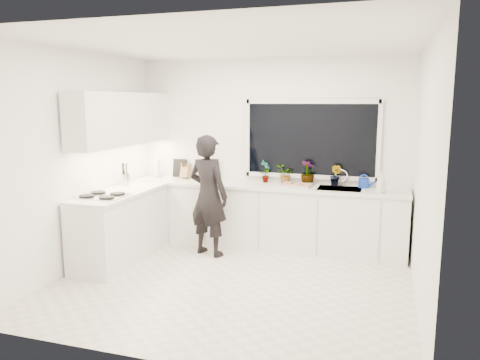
% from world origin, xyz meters
% --- Properties ---
extents(floor, '(4.00, 3.50, 0.02)m').
position_xyz_m(floor, '(0.00, 0.00, -0.01)').
color(floor, beige).
rests_on(floor, ground).
extents(wall_back, '(4.00, 0.02, 2.70)m').
position_xyz_m(wall_back, '(0.00, 1.76, 1.35)').
color(wall_back, white).
rests_on(wall_back, ground).
extents(wall_left, '(0.02, 3.50, 2.70)m').
position_xyz_m(wall_left, '(-2.01, 0.00, 1.35)').
color(wall_left, white).
rests_on(wall_left, ground).
extents(wall_right, '(0.02, 3.50, 2.70)m').
position_xyz_m(wall_right, '(2.01, 0.00, 1.35)').
color(wall_right, white).
rests_on(wall_right, ground).
extents(ceiling, '(4.00, 3.50, 0.02)m').
position_xyz_m(ceiling, '(0.00, 0.00, 2.71)').
color(ceiling, white).
rests_on(ceiling, wall_back).
extents(window, '(1.80, 0.02, 1.00)m').
position_xyz_m(window, '(0.60, 1.73, 1.55)').
color(window, black).
rests_on(window, wall_back).
extents(base_cabinets_back, '(3.92, 0.58, 0.88)m').
position_xyz_m(base_cabinets_back, '(0.00, 1.45, 0.44)').
color(base_cabinets_back, white).
rests_on(base_cabinets_back, floor).
extents(base_cabinets_left, '(0.58, 1.60, 0.88)m').
position_xyz_m(base_cabinets_left, '(-1.67, 0.35, 0.44)').
color(base_cabinets_left, white).
rests_on(base_cabinets_left, floor).
extents(countertop_back, '(3.94, 0.62, 0.04)m').
position_xyz_m(countertop_back, '(0.00, 1.44, 0.90)').
color(countertop_back, silver).
rests_on(countertop_back, base_cabinets_back).
extents(countertop_left, '(0.62, 1.60, 0.04)m').
position_xyz_m(countertop_left, '(-1.67, 0.35, 0.90)').
color(countertop_left, silver).
rests_on(countertop_left, base_cabinets_left).
extents(upper_cabinets, '(0.34, 2.10, 0.70)m').
position_xyz_m(upper_cabinets, '(-1.79, 0.70, 1.85)').
color(upper_cabinets, white).
rests_on(upper_cabinets, wall_left).
extents(sink, '(0.58, 0.42, 0.14)m').
position_xyz_m(sink, '(1.05, 1.45, 0.87)').
color(sink, silver).
rests_on(sink, countertop_back).
extents(faucet, '(0.03, 0.03, 0.22)m').
position_xyz_m(faucet, '(1.05, 1.65, 1.03)').
color(faucet, silver).
rests_on(faucet, countertop_back).
extents(stovetop, '(0.56, 0.48, 0.03)m').
position_xyz_m(stovetop, '(-1.69, -0.00, 0.94)').
color(stovetop, black).
rests_on(stovetop, countertop_left).
extents(person, '(0.69, 0.55, 1.65)m').
position_xyz_m(person, '(-0.64, 0.90, 0.82)').
color(person, black).
rests_on(person, floor).
extents(pizza_tray, '(0.48, 0.38, 0.03)m').
position_xyz_m(pizza_tray, '(0.47, 1.42, 0.94)').
color(pizza_tray, '#B1B1B5').
rests_on(pizza_tray, countertop_back).
extents(pizza, '(0.43, 0.34, 0.01)m').
position_xyz_m(pizza, '(0.47, 1.42, 0.95)').
color(pizza, red).
rests_on(pizza, pizza_tray).
extents(watering_can, '(0.16, 0.16, 0.13)m').
position_xyz_m(watering_can, '(1.36, 1.61, 0.98)').
color(watering_can, '#1230AA').
rests_on(watering_can, countertop_back).
extents(paper_towel_roll, '(0.14, 0.14, 0.26)m').
position_xyz_m(paper_towel_roll, '(-1.75, 1.55, 1.05)').
color(paper_towel_roll, silver).
rests_on(paper_towel_roll, countertop_back).
extents(knife_block, '(0.15, 0.12, 0.22)m').
position_xyz_m(knife_block, '(-1.28, 1.59, 1.03)').
color(knife_block, '#9F704A').
rests_on(knife_block, countertop_back).
extents(utensil_crock, '(0.13, 0.13, 0.16)m').
position_xyz_m(utensil_crock, '(-1.85, 0.80, 1.00)').
color(utensil_crock, silver).
rests_on(utensil_crock, countertop_left).
extents(picture_frame_large, '(0.22, 0.03, 0.28)m').
position_xyz_m(picture_frame_large, '(-1.42, 1.69, 1.06)').
color(picture_frame_large, black).
rests_on(picture_frame_large, countertop_back).
extents(picture_frame_small, '(0.25, 0.02, 0.30)m').
position_xyz_m(picture_frame_small, '(-0.92, 1.69, 1.07)').
color(picture_frame_small, black).
rests_on(picture_frame_small, countertop_back).
extents(herb_plants, '(1.19, 0.30, 0.34)m').
position_xyz_m(herb_plants, '(0.44, 1.61, 1.07)').
color(herb_plants, '#26662D').
rests_on(herb_plants, countertop_back).
extents(soap_bottles, '(0.16, 0.16, 0.30)m').
position_xyz_m(soap_bottles, '(1.59, 1.30, 1.05)').
color(soap_bottles, '#D8BF66').
rests_on(soap_bottles, countertop_back).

